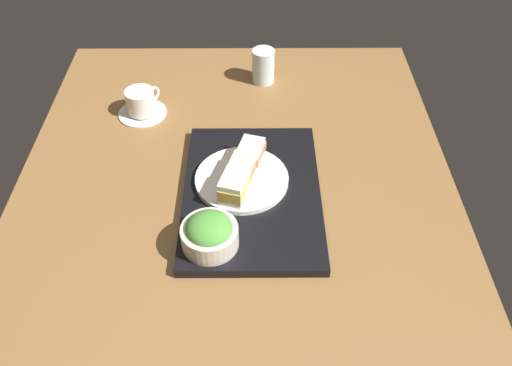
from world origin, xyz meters
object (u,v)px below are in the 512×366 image
sandwich_plate (242,179)px  sandwich_near (232,187)px  drinking_glass (263,66)px  sandwich_middle (242,169)px  salad_bowl (209,233)px  coffee_cup (141,104)px  sandwich_far (251,152)px

sandwich_plate → sandwich_near: bearing=161.2°
sandwich_plate → drinking_glass: (43.29, -5.41, 1.99)cm
sandwich_middle → salad_bowl: salad_bowl is taller
sandwich_near → sandwich_middle: size_ratio=1.02×
sandwich_near → sandwich_plate: bearing=-18.8°
coffee_cup → drinking_glass: bearing=-64.5°
sandwich_middle → salad_bowl: (-17.81, 5.98, -0.35)cm
sandwich_far → salad_bowl: 24.95cm
sandwich_near → sandwich_far: size_ratio=0.97×
sandwich_middle → coffee_cup: size_ratio=0.65×
sandwich_middle → drinking_glass: (43.29, -5.41, -1.00)cm
sandwich_near → salad_bowl: salad_bowl is taller
sandwich_middle → salad_bowl: 18.79cm
sandwich_plate → sandwich_far: 6.79cm
sandwich_middle → drinking_glass: size_ratio=0.85×
sandwich_plate → sandwich_middle: (0.00, -0.00, 2.99)cm
sandwich_near → salad_bowl: (-11.97, 4.00, -0.74)cm
salad_bowl → sandwich_middle: bearing=-18.6°
coffee_cup → drinking_glass: (15.23, -31.87, 1.67)cm
sandwich_near → coffee_cup: size_ratio=0.66×
coffee_cup → sandwich_far: bearing=-128.0°
sandwich_plate → coffee_cup: coffee_cup is taller
sandwich_near → sandwich_far: (11.67, -3.97, -0.55)cm
sandwich_middle → sandwich_far: 6.17cm
coffee_cup → drinking_glass: drinking_glass is taller
sandwich_far → sandwich_middle: bearing=161.2°
coffee_cup → sandwich_near: bearing=-144.2°
salad_bowl → drinking_glass: bearing=-10.6°
salad_bowl → sandwich_near: bearing=-18.5°
sandwich_plate → salad_bowl: salad_bowl is taller
sandwich_plate → sandwich_near: (-5.84, 1.99, 3.38)cm
sandwich_near → drinking_glass: (49.13, -7.40, -1.39)cm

